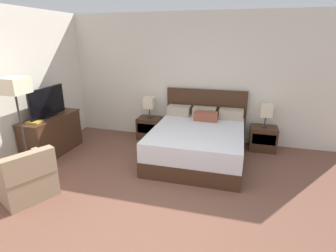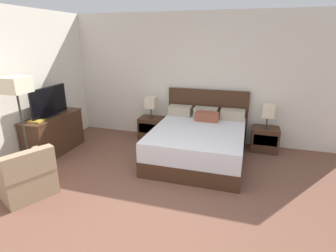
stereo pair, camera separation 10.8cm
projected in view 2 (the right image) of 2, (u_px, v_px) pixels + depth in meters
The scene contains 13 objects.
ground_plane at pixel (134, 230), 3.19m from camera, with size 9.73×9.73×0.00m, color brown.
wall_back at pixel (192, 79), 5.72m from camera, with size 6.65×0.06×2.74m, color silver.
wall_left at pixel (20, 87), 4.71m from camera, with size 0.06×5.04×2.74m, color silver.
bed at pixel (199, 141), 5.01m from camera, with size 1.74×2.04×1.17m.
nightstand_left at pixel (151, 128), 6.05m from camera, with size 0.53×0.42×0.49m.
nightstand_right at pixel (265, 139), 5.37m from camera, with size 0.53×0.42×0.49m.
table_lamp_left at pixel (151, 103), 5.86m from camera, with size 0.23×0.23×0.47m.
table_lamp_right at pixel (268, 112), 5.18m from camera, with size 0.23×0.23×0.47m.
dresser at pixel (54, 133), 5.25m from camera, with size 0.49×1.30×0.78m.
tv at pixel (49, 102), 5.04m from camera, with size 0.18×0.93×0.56m.
book_red_cover at pixel (36, 121), 4.75m from camera, with size 0.24×0.19×0.03m, color gold.
armchair_by_window at pixel (26, 177), 3.83m from camera, with size 0.92×0.91×0.76m.
floor_lamp at pixel (16, 92), 4.12m from camera, with size 0.37×0.37×1.65m.
Camera 2 is at (1.16, -2.38, 2.22)m, focal length 28.00 mm.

